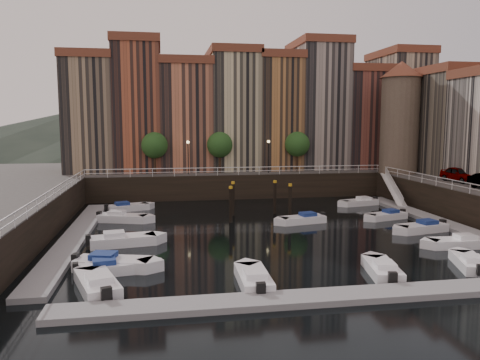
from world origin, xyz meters
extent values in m
plane|color=black|center=(0.00, 0.00, 0.00)|extent=(200.00, 200.00, 0.00)
cube|color=black|center=(0.00, 26.00, 1.50)|extent=(80.00, 20.00, 3.00)
cube|color=gray|center=(-16.20, -1.00, 0.17)|extent=(2.00, 28.00, 0.35)
cube|color=gray|center=(16.20, -1.00, 0.17)|extent=(2.00, 28.00, 0.35)
cube|color=gray|center=(0.00, -17.00, 0.17)|extent=(30.00, 2.00, 0.35)
cone|color=#2D382D|center=(-30.00, 110.00, 7.00)|extent=(80.00, 80.00, 14.00)
cone|color=#2D382D|center=(5.00, 110.00, 9.00)|extent=(100.00, 100.00, 18.00)
cone|color=#2D382D|center=(40.00, 110.00, 6.00)|extent=(70.00, 70.00, 12.00)
cube|color=#977E60|center=(-18.00, 23.50, 10.00)|extent=(6.00, 10.00, 14.00)
cube|color=brown|center=(-18.00, 23.50, 17.50)|extent=(6.30, 10.30, 1.00)
cube|color=#A85334|center=(-12.10, 23.50, 11.00)|extent=(5.80, 10.00, 16.00)
cube|color=brown|center=(-12.10, 23.50, 19.50)|extent=(6.10, 10.30, 1.00)
cube|color=#C77551|center=(-5.95, 23.50, 9.75)|extent=(6.50, 10.00, 13.50)
cube|color=brown|center=(-5.95, 23.50, 17.00)|extent=(6.80, 10.30, 1.00)
cube|color=beige|center=(0.40, 23.50, 10.50)|extent=(6.20, 10.00, 15.00)
cube|color=brown|center=(0.40, 23.50, 18.50)|extent=(6.50, 10.30, 1.00)
cube|color=#B07640|center=(6.30, 23.50, 10.25)|extent=(5.60, 10.00, 14.50)
cube|color=brown|center=(6.30, 23.50, 18.00)|extent=(5.90, 10.30, 1.00)
cube|color=#A19286|center=(12.30, 23.50, 11.25)|extent=(6.40, 10.00, 16.50)
cube|color=brown|center=(12.30, 23.50, 20.00)|extent=(6.70, 10.30, 1.00)
cube|color=brown|center=(18.50, 23.50, 9.50)|extent=(6.00, 10.00, 13.00)
cube|color=brown|center=(18.50, 23.50, 16.50)|extent=(6.30, 10.30, 1.00)
cube|color=tan|center=(24.45, 23.50, 10.75)|extent=(5.90, 10.00, 15.50)
cube|color=brown|center=(24.45, 23.50, 19.00)|extent=(6.20, 10.30, 1.00)
cube|color=#6C6251|center=(26.50, 12.00, 9.00)|extent=(9.00, 8.00, 12.00)
cube|color=brown|center=(26.50, 12.00, 15.50)|extent=(9.30, 8.30, 1.00)
cylinder|color=#6B5B4C|center=(20.00, 14.50, 9.00)|extent=(4.60, 4.60, 12.00)
cone|color=brown|center=(20.00, 14.50, 15.80)|extent=(5.20, 5.20, 2.00)
cylinder|color=black|center=(-10.00, 18.20, 4.20)|extent=(0.30, 0.30, 2.40)
sphere|color=#1E4719|center=(-10.00, 18.20, 6.60)|extent=(3.20, 3.20, 3.20)
cylinder|color=black|center=(-2.00, 18.20, 4.20)|extent=(0.30, 0.30, 2.40)
sphere|color=#1E4719|center=(-2.00, 18.20, 6.60)|extent=(3.20, 3.20, 3.20)
cylinder|color=black|center=(8.00, 18.20, 4.20)|extent=(0.30, 0.30, 2.40)
sphere|color=#1E4719|center=(8.00, 18.20, 6.60)|extent=(3.20, 3.20, 3.20)
cylinder|color=black|center=(-6.00, 17.20, 5.00)|extent=(0.12, 0.12, 4.00)
sphere|color=#FFD88C|center=(-6.00, 17.20, 7.00)|extent=(0.36, 0.36, 0.36)
cylinder|color=black|center=(4.00, 17.20, 5.00)|extent=(0.12, 0.12, 4.00)
sphere|color=#FFD88C|center=(4.00, 17.20, 7.00)|extent=(0.36, 0.36, 0.36)
cube|color=white|center=(0.00, 16.00, 3.95)|extent=(36.00, 0.08, 0.08)
cube|color=white|center=(0.00, 16.00, 3.50)|extent=(36.00, 0.06, 0.06)
cube|color=white|center=(18.00, -1.00, 3.95)|extent=(0.08, 34.00, 0.08)
cube|color=white|center=(18.00, -1.00, 3.50)|extent=(0.06, 34.00, 0.06)
cube|color=white|center=(-18.00, -1.00, 3.95)|extent=(0.08, 34.00, 0.08)
cube|color=white|center=(-18.00, -1.00, 3.50)|extent=(0.06, 34.00, 0.06)
cube|color=white|center=(17.10, 10.00, 1.75)|extent=(2.78, 8.26, 2.81)
cube|color=white|center=(17.10, 10.00, 2.25)|extent=(1.93, 8.32, 3.65)
cylinder|color=black|center=(-2.87, 2.97, 1.50)|extent=(0.32, 0.32, 3.60)
cylinder|color=gold|center=(-2.87, 2.97, 3.35)|extent=(0.36, 0.36, 0.25)
cylinder|color=black|center=(-2.14, 6.29, 1.50)|extent=(0.32, 0.32, 3.60)
cylinder|color=gold|center=(-2.14, 6.29, 3.35)|extent=(0.36, 0.36, 0.25)
cylinder|color=black|center=(3.09, 3.75, 1.50)|extent=(0.32, 0.32, 3.60)
cylinder|color=gold|center=(3.09, 3.75, 3.35)|extent=(0.36, 0.36, 0.25)
cylinder|color=black|center=(2.22, 6.44, 1.50)|extent=(0.32, 0.32, 3.60)
cylinder|color=gold|center=(2.22, 6.44, 3.35)|extent=(0.36, 0.36, 0.25)
cube|color=white|center=(-12.22, -10.48, 0.30)|extent=(4.57, 2.42, 0.74)
cube|color=navy|center=(-12.81, -10.59, 0.74)|extent=(1.57, 1.41, 0.49)
cube|color=black|center=(-14.46, -10.89, 0.54)|extent=(0.43, 0.55, 0.69)
cube|color=white|center=(-12.33, -9.77, 0.33)|extent=(5.11, 3.02, 0.82)
cube|color=navy|center=(-12.96, -9.61, 0.82)|extent=(1.81, 1.66, 0.54)
cube|color=black|center=(-14.75, -9.13, 0.60)|extent=(0.51, 0.62, 0.76)
cube|color=white|center=(-12.20, -3.74, 0.33)|extent=(5.09, 2.59, 0.83)
cube|color=white|center=(-12.86, -3.84, 0.83)|extent=(1.73, 1.54, 0.55)
cube|color=black|center=(-14.71, -4.12, 0.61)|extent=(0.47, 0.60, 0.77)
cube|color=white|center=(-12.89, 5.07, 0.31)|extent=(4.88, 3.03, 0.78)
cube|color=white|center=(-13.49, 5.25, 0.78)|extent=(1.75, 1.62, 0.52)
cube|color=black|center=(-15.17, 5.77, 0.57)|extent=(0.50, 0.60, 0.73)
cube|color=white|center=(-12.85, 10.79, 0.29)|extent=(4.63, 3.05, 0.74)
cube|color=navy|center=(-13.41, 10.59, 0.74)|extent=(1.70, 1.58, 0.49)
cube|color=black|center=(-14.98, 10.02, 0.54)|extent=(0.49, 0.58, 0.69)
cube|color=white|center=(12.73, -8.51, 0.29)|extent=(4.40, 1.90, 0.74)
cube|color=white|center=(13.32, -8.54, 0.74)|extent=(1.43, 1.25, 0.49)
cube|color=white|center=(12.79, -3.45, 0.30)|extent=(4.71, 2.59, 0.76)
cube|color=navy|center=(13.39, -3.33, 0.76)|extent=(1.63, 1.48, 0.51)
cube|color=black|center=(15.08, -2.98, 0.56)|extent=(0.45, 0.57, 0.71)
cube|color=white|center=(12.32, 2.05, 0.28)|extent=(4.32, 2.60, 0.69)
cube|color=navy|center=(12.85, 2.20, 0.69)|extent=(1.54, 1.41, 0.46)
cube|color=black|center=(14.36, 2.63, 0.51)|extent=(0.43, 0.53, 0.64)
cube|color=white|center=(12.93, 9.79, 0.29)|extent=(4.43, 2.43, 0.71)
cube|color=white|center=(13.49, 9.91, 0.71)|extent=(1.53, 1.39, 0.48)
cube|color=black|center=(15.07, 10.23, 0.52)|extent=(0.42, 0.53, 0.67)
cube|color=white|center=(-12.87, -13.44, 0.32)|extent=(3.23, 5.08, 0.81)
cube|color=white|center=(-12.67, -14.05, 0.81)|extent=(1.70, 1.84, 0.54)
cube|color=black|center=(-12.09, -15.79, 0.59)|extent=(0.63, 0.53, 0.75)
cube|color=white|center=(-4.03, -13.93, 0.30)|extent=(1.83, 4.50, 0.76)
cube|color=white|center=(-4.04, -14.54, 0.76)|extent=(1.25, 1.45, 0.51)
cube|color=black|center=(-4.08, -16.26, 0.56)|extent=(0.51, 0.37, 0.71)
cube|color=white|center=(4.18, -13.50, 0.29)|extent=(2.45, 4.51, 0.73)
cube|color=white|center=(4.07, -14.07, 0.73)|extent=(1.41, 1.56, 0.49)
cube|color=black|center=(3.75, -15.69, 0.53)|extent=(0.54, 0.43, 0.68)
cube|color=white|center=(10.45, -13.13, 0.28)|extent=(2.84, 4.39, 0.70)
cube|color=white|center=(10.27, -13.65, 0.70)|extent=(1.48, 1.60, 0.47)
imported|color=gray|center=(21.95, 4.95, 3.79)|extent=(2.16, 4.76, 1.58)
cube|color=white|center=(3.71, 1.68, 0.29)|extent=(4.54, 2.53, 0.73)
cube|color=navy|center=(4.28, 1.80, 0.73)|extent=(1.58, 1.43, 0.49)
cube|color=black|center=(5.90, 2.15, 0.54)|extent=(0.44, 0.55, 0.68)
camera|label=1|loc=(-9.13, -39.72, 9.36)|focal=35.00mm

